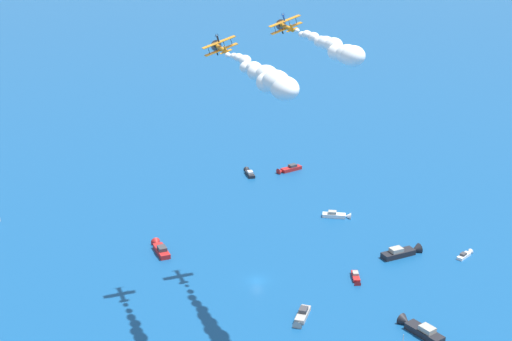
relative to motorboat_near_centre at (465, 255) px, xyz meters
The scene contains 16 objects.
ground_plane 52.61m from the motorboat_near_centre, 141.11° to the left, with size 2000.00×2000.00×0.00m, color navy.
motorboat_near_centre is the anchor object (origin of this frame).
motorboat_far_port 70.96m from the motorboat_near_centre, 73.37° to the left, with size 8.75×4.73×2.46m.
motorboat_far_stbd 37.04m from the motorboat_near_centre, 89.49° to the left, with size 5.61×7.73×2.25m.
motorboat_trailing 50.82m from the motorboat_near_centre, 162.33° to the left, with size 8.24×4.77×2.33m.
motorboat_outer_ring_a 38.29m from the motorboat_near_centre, behind, with size 5.58×11.11×3.13m.
motorboat_outer_ring_c 30.64m from the motorboat_near_centre, 150.43° to the left, with size 5.75×5.02×1.77m.
motorboat_outer_ring_d 15.24m from the motorboat_near_centre, 125.45° to the left, with size 10.84×7.21×3.11m.
motorboat_outer_ring_e 76.77m from the motorboat_near_centre, 82.07° to the left, with size 5.72×6.84×2.07m.
motorboat_outer_ring_f 75.34m from the motorboat_near_centre, 125.69° to the left, with size 6.76×9.34×2.72m.
biplane_lead 81.41m from the motorboat_near_centre, 141.84° to the left, with size 7.00×7.05×3.89m.
wingwalker_lead 83.29m from the motorboat_near_centre, 141.90° to the left, with size 0.88×0.59×1.78m.
smoke_trail_lead 83.20m from the motorboat_near_centre, 166.35° to the left, with size 19.10×29.33×5.43m.
biplane_wingman 73.19m from the motorboat_near_centre, 135.78° to the left, with size 7.00×7.05×3.89m.
wingwalker_wingman 75.21m from the motorboat_near_centre, 135.94° to the left, with size 0.88×0.59×1.78m.
smoke_trail_wingman 73.45m from the motorboat_near_centre, 166.06° to the left, with size 17.43×25.65×4.88m.
Camera 1 is at (-126.24, -97.48, 89.12)m, focal length 54.99 mm.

